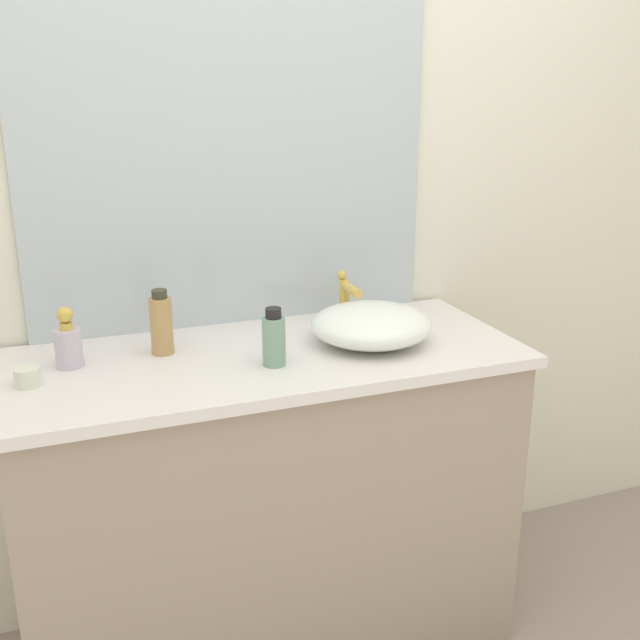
{
  "coord_description": "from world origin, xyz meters",
  "views": [
    {
      "loc": [
        -0.61,
        -1.38,
        1.59
      ],
      "look_at": [
        0.06,
        0.38,
        0.98
      ],
      "focal_mm": 42.43,
      "sensor_mm": 36.0,
      "label": 1
    }
  ],
  "objects": [
    {
      "name": "bathroom_wall_rear",
      "position": [
        0.0,
        0.73,
        1.3
      ],
      "size": [
        6.0,
        0.06,
        2.6
      ],
      "primitive_type": "cube",
      "color": "silver",
      "rests_on": "ground"
    },
    {
      "name": "vanity_counter",
      "position": [
        -0.09,
        0.4,
        0.45
      ],
      "size": [
        1.35,
        0.57,
        0.9
      ],
      "color": "gray",
      "rests_on": "ground"
    },
    {
      "name": "wall_mirror_panel",
      "position": [
        -0.09,
        0.69,
        1.53
      ],
      "size": [
        1.16,
        0.01,
        1.26
      ],
      "primitive_type": "cube",
      "color": "#B2BCC6",
      "rests_on": "vanity_counter"
    },
    {
      "name": "sink_basin",
      "position": [
        0.21,
        0.38,
        0.95
      ],
      "size": [
        0.33,
        0.32,
        0.1
      ],
      "primitive_type": "ellipsoid",
      "color": "white",
      "rests_on": "vanity_counter"
    },
    {
      "name": "faucet",
      "position": [
        0.21,
        0.55,
        0.99
      ],
      "size": [
        0.03,
        0.14,
        0.15
      ],
      "color": "gold",
      "rests_on": "vanity_counter"
    },
    {
      "name": "soap_dispenser",
      "position": [
        -0.57,
        0.48,
        0.96
      ],
      "size": [
        0.07,
        0.07,
        0.16
      ],
      "color": "silver",
      "rests_on": "vanity_counter"
    },
    {
      "name": "lotion_bottle",
      "position": [
        -0.34,
        0.5,
        0.98
      ],
      "size": [
        0.06,
        0.06,
        0.17
      ],
      "color": "tan",
      "rests_on": "vanity_counter"
    },
    {
      "name": "perfume_bottle",
      "position": [
        -0.09,
        0.31,
        0.97
      ],
      "size": [
        0.06,
        0.06,
        0.15
      ],
      "color": "gray",
      "rests_on": "vanity_counter"
    },
    {
      "name": "candle_jar",
      "position": [
        -0.67,
        0.39,
        0.92
      ],
      "size": [
        0.06,
        0.06,
        0.04
      ],
      "primitive_type": "cylinder",
      "color": "silver",
      "rests_on": "vanity_counter"
    }
  ]
}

